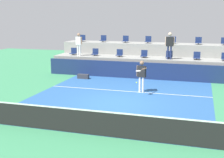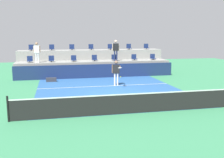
{
  "view_description": "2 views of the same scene",
  "coord_description": "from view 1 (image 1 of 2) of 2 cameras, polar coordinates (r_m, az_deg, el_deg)",
  "views": [
    {
      "loc": [
        3.76,
        -13.28,
        4.08
      ],
      "look_at": [
        -0.03,
        -0.47,
        1.28
      ],
      "focal_mm": 48.24,
      "sensor_mm": 36.0,
      "label": 1
    },
    {
      "loc": [
        -3.27,
        -14.72,
        3.49
      ],
      "look_at": [
        -0.16,
        -0.52,
        0.99
      ],
      "focal_mm": 41.65,
      "sensor_mm": 36.0,
      "label": 2
    }
  ],
  "objects": [
    {
      "name": "stadium_chair_lower_center",
      "position": [
        21.02,
        6.09,
        4.64
      ],
      "size": [
        0.44,
        0.4,
        0.52
      ],
      "color": "#2D2D33",
      "rests_on": "seating_tier_lower"
    },
    {
      "name": "seating_tier_upper",
      "position": [
        22.89,
        6.89,
        4.16
      ],
      "size": [
        13.0,
        1.8,
        2.1
      ],
      "primitive_type": "cube",
      "color": "gray",
      "rests_on": "ground_plane"
    },
    {
      "name": "spectator_leaning_on_rail",
      "position": [
        20.3,
        10.88,
        6.71
      ],
      "size": [
        0.62,
        0.24,
        1.78
      ],
      "color": "navy",
      "rests_on": "seating_tier_lower"
    },
    {
      "name": "seating_tier_lower",
      "position": [
        21.2,
        6.04,
        2.41
      ],
      "size": [
        13.0,
        1.8,
        1.25
      ],
      "primitive_type": "cube",
      "color": "gray",
      "rests_on": "ground_plane"
    },
    {
      "name": "stadium_chair_lower_far_left",
      "position": [
        22.57,
        -7.32,
        5.1
      ],
      "size": [
        0.44,
        0.4,
        0.52
      ],
      "color": "#2D2D33",
      "rests_on": "seating_tier_lower"
    },
    {
      "name": "stadium_chair_upper_far_right",
      "position": [
        22.43,
        20.52,
        6.59
      ],
      "size": [
        0.44,
        0.4,
        0.52
      ],
      "color": "#2D2D33",
      "rests_on": "seating_tier_upper"
    },
    {
      "name": "stadium_chair_upper_right",
      "position": [
        22.38,
        16.06,
        6.87
      ],
      "size": [
        0.44,
        0.4,
        0.52
      ],
      "color": "#2D2D33",
      "rests_on": "seating_tier_upper"
    },
    {
      "name": "stadium_chair_upper_center",
      "position": [
        22.7,
        6.87,
        7.31
      ],
      "size": [
        0.44,
        0.4,
        0.52
      ],
      "color": "#2D2D33",
      "rests_on": "seating_tier_upper"
    },
    {
      "name": "court_service_line",
      "position": [
        16.63,
        2.89,
        -2.34
      ],
      "size": [
        9.0,
        0.06,
        0.0
      ],
      "primitive_type": "cube",
      "color": "white",
      "rests_on": "ground_plane"
    },
    {
      "name": "equipment_bag",
      "position": [
        20.05,
        -5.47,
        0.49
      ],
      "size": [
        0.76,
        0.28,
        0.3
      ],
      "primitive_type": "cube",
      "color": "#333338",
      "rests_on": "ground_plane"
    },
    {
      "name": "spectator_in_white",
      "position": [
        21.91,
        -6.31,
        6.92
      ],
      "size": [
        0.57,
        0.28,
        1.63
      ],
      "color": "white",
      "rests_on": "seating_tier_lower"
    },
    {
      "name": "stadium_chair_lower_mid_left",
      "position": [
        21.4,
        1.42,
        4.83
      ],
      "size": [
        0.44,
        0.4,
        0.52
      ],
      "color": "#2D2D33",
      "rests_on": "seating_tier_lower"
    },
    {
      "name": "stadium_chair_lower_left",
      "position": [
        21.95,
        -3.23,
        4.99
      ],
      "size": [
        0.44,
        0.4,
        0.52
      ],
      "color": "#2D2D33",
      "rests_on": "seating_tier_lower"
    },
    {
      "name": "ground_plane",
      "position": [
        14.39,
        0.63,
        -4.62
      ],
      "size": [
        40.0,
        40.0,
        0.0
      ],
      "primitive_type": "plane",
      "color": "#388456"
    },
    {
      "name": "stadium_chair_upper_mid_right",
      "position": [
        22.47,
        11.42,
        7.11
      ],
      "size": [
        0.44,
        0.4,
        0.52
      ],
      "color": "#2D2D33",
      "rests_on": "seating_tier_upper"
    },
    {
      "name": "stadium_chair_lower_mid_right",
      "position": [
        20.78,
        10.78,
        4.41
      ],
      "size": [
        0.44,
        0.4,
        0.52
      ],
      "color": "#2D2D33",
      "rests_on": "seating_tier_lower"
    },
    {
      "name": "tennis_net",
      "position": [
        10.63,
        -5.32,
        -7.89
      ],
      "size": [
        10.48,
        0.08,
        1.07
      ],
      "color": "black",
      "rests_on": "ground_plane"
    },
    {
      "name": "tennis_player",
      "position": [
        16.23,
        5.6,
        1.1
      ],
      "size": [
        0.59,
        1.29,
        1.74
      ],
      "color": "white",
      "rests_on": "ground_plane"
    },
    {
      "name": "sponsor_backboard",
      "position": [
        19.96,
        5.35,
        1.61
      ],
      "size": [
        13.0,
        0.16,
        1.1
      ],
      "primitive_type": "cube",
      "color": "navy",
      "rests_on": "ground_plane"
    },
    {
      "name": "stadium_chair_upper_mid_left",
      "position": [
        23.06,
        2.57,
        7.45
      ],
      "size": [
        0.44,
        0.4,
        0.52
      ],
      "color": "#2D2D33",
      "rests_on": "seating_tier_upper"
    },
    {
      "name": "tennis_ball",
      "position": [
        15.11,
        4.69,
        -0.68
      ],
      "size": [
        0.07,
        0.07,
        0.07
      ],
      "color": "#CCE033"
    },
    {
      "name": "stadium_chair_upper_left",
      "position": [
        23.55,
        -1.67,
        7.55
      ],
      "size": [
        0.44,
        0.4,
        0.52
      ],
      "color": "#2D2D33",
      "rests_on": "seating_tier_upper"
    },
    {
      "name": "stadium_chair_lower_right",
      "position": [
        20.68,
        15.78,
        4.14
      ],
      "size": [
        0.44,
        0.4,
        0.52
      ],
      "color": "#2D2D33",
      "rests_on": "seating_tier_lower"
    },
    {
      "name": "stadium_chair_upper_far_left",
      "position": [
        24.15,
        -5.65,
        7.6
      ],
      "size": [
        0.44,
        0.4,
        0.52
      ],
      "color": "#2D2D33",
      "rests_on": "seating_tier_upper"
    },
    {
      "name": "court_inner_paint",
      "position": [
        15.32,
        1.65,
        -3.59
      ],
      "size": [
        9.0,
        10.0,
        0.01
      ],
      "primitive_type": "cube",
      "color": "#285693",
      "rests_on": "ground_plane"
    }
  ]
}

